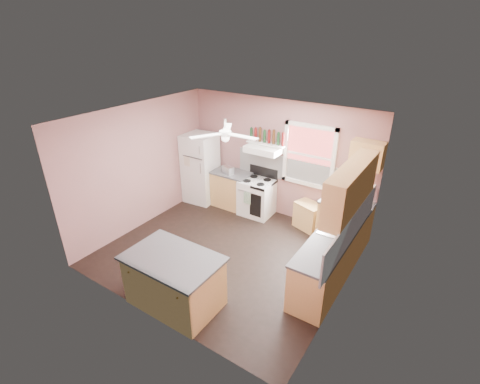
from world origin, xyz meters
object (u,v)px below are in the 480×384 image
Objects in this scene: toaster at (228,170)px; island at (175,282)px; stove at (257,197)px; refrigerator at (201,168)px; cart at (308,216)px.

island is (1.18, -3.16, -0.56)m from toaster.
toaster is 3.42m from island.
stove is 0.61× the size of island.
stove is (0.75, 0.10, -0.56)m from toaster.
stove is (1.56, 0.13, -0.44)m from refrigerator.
refrigerator reaches higher than cart.
toaster is 0.33× the size of stove.
refrigerator reaches higher than island.
refrigerator is 2.97× the size of cart.
stove is at bearing -0.05° from refrigerator.
refrigerator reaches higher than stove.
stove is at bearing 97.40° from island.
refrigerator is 3.73m from island.
refrigerator is 2.02× the size of stove.
cart is at bearing 1.37° from stove.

